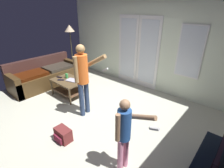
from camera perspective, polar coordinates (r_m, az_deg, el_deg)
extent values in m
cube|color=#B3B3A0|center=(4.04, -8.11, -10.84)|extent=(5.91, 4.67, 0.02)
cube|color=silver|center=(5.18, 10.84, 12.84)|extent=(5.91, 0.06, 2.58)
cube|color=white|center=(5.50, 5.38, 11.12)|extent=(0.71, 0.02, 2.13)
cube|color=silver|center=(5.47, 5.31, 11.61)|extent=(0.55, 0.01, 1.83)
cube|color=white|center=(5.13, 11.98, 9.69)|extent=(0.71, 0.02, 2.13)
cube|color=silver|center=(5.10, 11.95, 10.20)|extent=(0.55, 0.01, 1.83)
cube|color=white|center=(4.64, 24.84, 9.75)|extent=(0.62, 0.02, 1.30)
cube|color=silver|center=(4.62, 24.79, 9.72)|extent=(0.56, 0.01, 1.24)
cube|color=#3F2C16|center=(5.78, -21.33, 1.76)|extent=(0.85, 2.10, 0.46)
cube|color=#3F2521|center=(5.94, -23.59, 6.34)|extent=(0.16, 2.10, 0.39)
cube|color=#3F2C16|center=(5.43, -30.32, -0.62)|extent=(0.85, 0.16, 0.62)
cube|color=#3F2C16|center=(6.22, -13.69, 5.15)|extent=(0.85, 0.16, 0.62)
cube|color=#3E1706|center=(5.49, -25.61, 2.87)|extent=(0.62, 0.82, 0.09)
cube|color=#322C24|center=(5.86, -17.82, 5.46)|extent=(0.62, 0.82, 0.09)
cube|color=brown|center=(4.81, -14.59, 1.11)|extent=(0.91, 0.63, 0.04)
cube|color=brown|center=(4.93, -14.23, -2.00)|extent=(0.83, 0.55, 0.02)
cylinder|color=brown|center=(5.11, -19.59, -1.10)|extent=(0.05, 0.05, 0.44)
cylinder|color=brown|center=(4.45, -14.02, -4.25)|extent=(0.05, 0.05, 0.44)
cylinder|color=brown|center=(5.37, -14.51, 0.85)|extent=(0.05, 0.05, 0.44)
cylinder|color=brown|center=(4.75, -8.58, -1.83)|extent=(0.05, 0.05, 0.44)
cube|color=black|center=(2.44, 32.66, -18.64)|extent=(0.04, 1.16, 0.63)
cube|color=black|center=(2.44, 32.20, -18.51)|extent=(0.00, 1.11, 0.58)
cylinder|color=navy|center=(3.89, -10.19, -5.36)|extent=(0.11, 0.11, 0.80)
cylinder|color=navy|center=(4.00, -8.50, -4.34)|extent=(0.11, 0.11, 0.80)
cylinder|color=orange|center=(3.65, -10.10, 4.96)|extent=(0.26, 0.26, 0.63)
sphere|color=#987447|center=(3.53, -10.63, 11.51)|extent=(0.19, 0.19, 0.19)
cylinder|color=#987447|center=(3.52, -12.08, 4.65)|extent=(0.09, 0.09, 0.56)
cylinder|color=#987447|center=(3.56, -5.51, 7.71)|extent=(0.53, 0.16, 0.36)
cube|color=white|center=(3.47, -2.29, 4.89)|extent=(0.14, 0.06, 0.10)
cylinder|color=pink|center=(2.73, 2.77, -23.08)|extent=(0.08, 0.08, 0.60)
cylinder|color=pink|center=(2.80, 4.67, -21.59)|extent=(0.08, 0.08, 0.60)
cylinder|color=#264E92|center=(2.40, 4.10, -13.55)|extent=(0.20, 0.20, 0.47)
sphere|color=#A07554|center=(2.22, 4.35, -6.98)|extent=(0.14, 0.14, 0.14)
cylinder|color=#A07554|center=(2.31, 1.92, -14.55)|extent=(0.07, 0.07, 0.42)
cylinder|color=#A07554|center=(2.31, 10.15, -10.95)|extent=(0.42, 0.09, 0.23)
cube|color=white|center=(2.28, 14.13, -14.43)|extent=(0.14, 0.05, 0.08)
cylinder|color=#2F2A2B|center=(6.76, -12.76, 4.13)|extent=(0.26, 0.26, 0.02)
cylinder|color=#4A432C|center=(6.53, -13.39, 10.41)|extent=(0.03, 0.03, 1.55)
cone|color=#C7AC8A|center=(6.38, -14.17, 17.78)|extent=(0.34, 0.34, 0.22)
cube|color=maroon|center=(3.45, -16.10, -16.01)|extent=(0.33, 0.20, 0.26)
cube|color=maroon|center=(3.43, -17.76, -17.28)|extent=(0.23, 0.04, 0.13)
cube|color=#B1ADBE|center=(4.71, -13.08, 1.21)|extent=(0.39, 0.30, 0.02)
cylinder|color=green|center=(4.92, -15.04, 2.67)|extent=(0.08, 0.08, 0.13)
cube|color=black|center=(5.03, -17.38, 2.21)|extent=(0.18, 0.09, 0.02)
cube|color=black|center=(4.83, -16.88, 1.33)|extent=(0.17, 0.14, 0.02)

